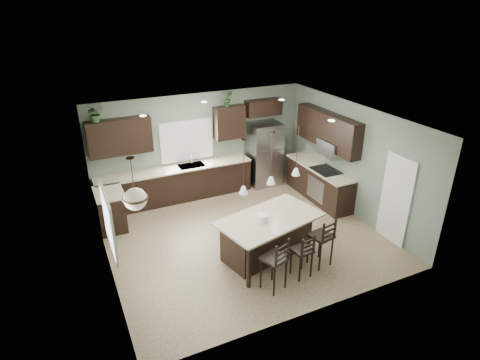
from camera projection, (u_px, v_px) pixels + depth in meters
name	position (u px, v px, depth m)	size (l,w,h in m)	color
ground	(243.00, 236.00, 9.37)	(6.00, 6.00, 0.00)	#9E8466
pantry_door	(396.00, 200.00, 8.81)	(0.04, 0.82, 2.04)	white
window_back	(187.00, 141.00, 10.82)	(1.35, 0.02, 1.00)	white
window_left	(108.00, 222.00, 6.91)	(0.02, 1.10, 1.00)	white
left_return_cabs	(111.00, 211.00, 9.54)	(0.60, 0.90, 0.90)	black
left_return_countertop	(109.00, 193.00, 9.35)	(0.66, 0.96, 0.04)	beige
back_lower_cabs	(176.00, 184.00, 10.87)	(4.20, 0.60, 0.90)	black
back_countertop	(175.00, 169.00, 10.66)	(4.20, 0.66, 0.04)	beige
sink_inset	(191.00, 166.00, 10.82)	(0.70, 0.45, 0.01)	gray
faucet	(192.00, 161.00, 10.74)	(0.02, 0.02, 0.28)	silver
back_upper_left	(120.00, 137.00, 9.85)	(1.55, 0.34, 0.90)	black
back_upper_right	(229.00, 122.00, 10.99)	(0.85, 0.34, 0.90)	black
fridge_header	(263.00, 108.00, 11.27)	(1.05, 0.34, 0.45)	black
right_lower_cabs	(319.00, 183.00, 10.94)	(0.60, 2.35, 0.90)	black
right_countertop	(320.00, 168.00, 10.74)	(0.66, 2.35, 0.04)	beige
cooktop	(326.00, 170.00, 10.50)	(0.58, 0.75, 0.02)	black
wall_oven_front	(315.00, 189.00, 10.60)	(0.01, 0.72, 0.60)	gray
right_upper_cabs	(328.00, 130.00, 10.37)	(0.34, 2.35, 0.90)	black
microwave	(331.00, 148.00, 10.29)	(0.40, 0.75, 0.40)	gray
refrigerator	(264.00, 154.00, 11.64)	(0.90, 0.74, 1.85)	gray
kitchen_island	(269.00, 237.00, 8.47)	(2.14, 1.21, 0.92)	black
serving_dish	(262.00, 218.00, 8.14)	(0.24, 0.24, 0.14)	white
bar_stool_left	(274.00, 264.00, 7.46)	(0.41, 0.41, 1.12)	black
bar_stool_center	(302.00, 255.00, 7.84)	(0.37, 0.37, 0.99)	black
bar_stool_right	(321.00, 241.00, 8.15)	(0.42, 0.42, 1.12)	black
pendant_left	(244.00, 167.00, 7.34)	(0.17, 0.17, 1.10)	silver
pendant_center	(272.00, 158.00, 7.73)	(0.17, 0.17, 1.10)	silver
pendant_right	(297.00, 150.00, 8.12)	(0.17, 0.17, 1.10)	white
chandelier	(133.00, 184.00, 6.49)	(0.42, 0.42, 0.94)	#EEE2C3
plant_back_left	(95.00, 113.00, 9.36)	(0.37, 0.32, 0.41)	#284E22
plant_back_right	(228.00, 99.00, 10.66)	(0.24, 0.19, 0.43)	#244C21
room_shell	(244.00, 169.00, 8.66)	(6.00, 6.00, 6.00)	slate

